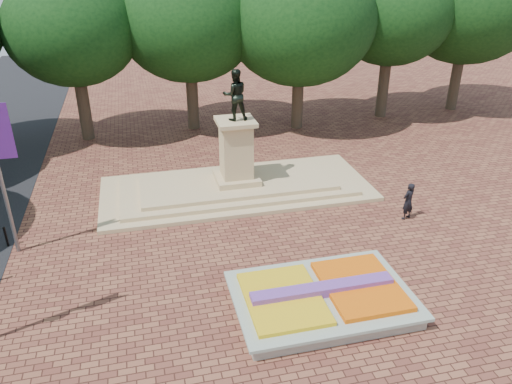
# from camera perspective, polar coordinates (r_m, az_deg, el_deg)

# --- Properties ---
(ground) EXTENTS (90.00, 90.00, 0.00)m
(ground) POSITION_cam_1_polar(r_m,az_deg,el_deg) (19.73, 2.66, -9.78)
(ground) COLOR brown
(ground) RESTS_ON ground
(flower_bed) EXTENTS (6.30, 4.30, 0.91)m
(flower_bed) POSITION_cam_1_polar(r_m,az_deg,el_deg) (18.29, 7.64, -11.88)
(flower_bed) COLOR gray
(flower_bed) RESTS_ON ground
(monument) EXTENTS (14.00, 6.00, 6.40)m
(monument) POSITION_cam_1_polar(r_m,az_deg,el_deg) (26.03, -2.23, 1.93)
(monument) COLOR tan
(monument) RESTS_ON ground
(tree_row_back) EXTENTS (44.80, 8.80, 10.43)m
(tree_row_back) POSITION_cam_1_polar(r_m,az_deg,el_deg) (34.35, -2.01, 17.99)
(tree_row_back) COLOR #382B1E
(tree_row_back) RESTS_ON ground
(pedestrian) EXTENTS (0.78, 0.65, 1.83)m
(pedestrian) POSITION_cam_1_polar(r_m,az_deg,el_deg) (24.36, 16.99, -1.00)
(pedestrian) COLOR black
(pedestrian) RESTS_ON ground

